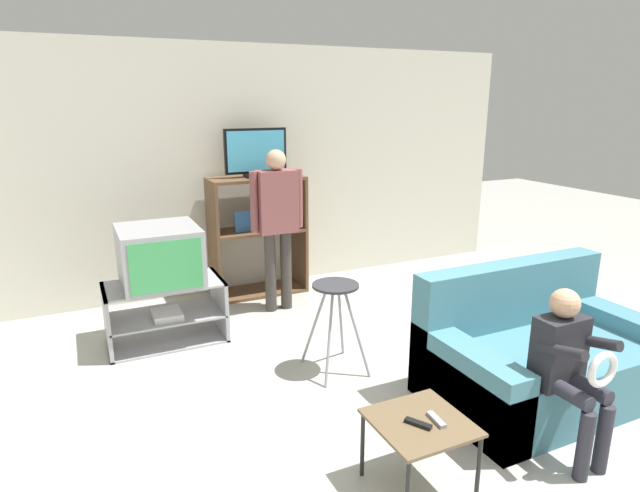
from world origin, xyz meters
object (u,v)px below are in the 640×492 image
object	(u,v)px
television_main	(160,256)
remote_control_white	(436,420)
folding_stool	(335,301)
remote_control_black	(418,424)
couch	(539,356)
snack_table	(420,429)
person_standing_adult	(277,215)
tv_stand	(166,313)
media_shelf	(258,235)
person_seated_child	(569,362)
television_flat	(256,154)

from	to	relation	value
television_main	remote_control_white	distance (m)	2.70
folding_stool	remote_control_black	distance (m)	1.43
remote_control_white	couch	bearing A→B (deg)	26.68
folding_stool	television_main	bearing A→B (deg)	135.90
snack_table	person_standing_adult	size ratio (longest dim) A/B	0.31
tv_stand	folding_stool	world-z (taller)	folding_stool
couch	tv_stand	bearing A→B (deg)	138.44
television_main	remote_control_black	distance (m)	2.65
media_shelf	person_seated_child	distance (m)	3.45
tv_stand	couch	xyz separation A→B (m)	(2.25, -1.99, 0.02)
tv_stand	snack_table	xyz separation A→B (m)	(0.90, -2.45, 0.11)
remote_control_black	couch	xyz separation A→B (m)	(1.38, 0.48, -0.14)
remote_control_black	remote_control_white	bearing A→B (deg)	-36.85
remote_control_white	person_seated_child	distance (m)	0.89
snack_table	person_seated_child	size ratio (longest dim) A/B	0.48
television_main	snack_table	xyz separation A→B (m)	(0.91, -2.45, -0.41)
television_flat	person_seated_child	xyz separation A→B (m)	(0.71, -3.38, -0.91)
television_flat	person_seated_child	distance (m)	3.57
tv_stand	remote_control_black	size ratio (longest dim) A/B	6.81
tv_stand	snack_table	bearing A→B (deg)	-69.74
television_flat	person_seated_child	size ratio (longest dim) A/B	0.65
tv_stand	snack_table	size ratio (longest dim) A/B	2.02
snack_table	tv_stand	bearing A→B (deg)	110.26
folding_stool	remote_control_white	distance (m)	1.43
tv_stand	media_shelf	world-z (taller)	media_shelf
person_standing_adult	person_seated_child	world-z (taller)	person_standing_adult
media_shelf	person_standing_adult	distance (m)	0.63
tv_stand	media_shelf	size ratio (longest dim) A/B	0.78
tv_stand	person_seated_child	xyz separation A→B (m)	(1.85, -2.55, 0.33)
remote_control_black	couch	world-z (taller)	couch
television_flat	tv_stand	bearing A→B (deg)	-143.93
folding_stool	remote_control_black	xyz separation A→B (m)	(-0.23, -1.40, -0.14)
media_shelf	person_standing_adult	world-z (taller)	person_standing_adult
tv_stand	remote_control_black	distance (m)	2.63
television_main	media_shelf	distance (m)	1.41
television_main	snack_table	bearing A→B (deg)	-69.52
television_main	remote_control_white	xyz separation A→B (m)	(0.99, -2.49, -0.35)
snack_table	remote_control_white	world-z (taller)	remote_control_white
media_shelf	person_standing_adult	xyz separation A→B (m)	(0.02, -0.54, 0.32)
tv_stand	person_standing_adult	xyz separation A→B (m)	(1.15, 0.29, 0.70)
couch	person_standing_adult	xyz separation A→B (m)	(-1.10, 2.28, 0.68)
television_main	person_seated_child	size ratio (longest dim) A/B	0.66
television_flat	couch	world-z (taller)	television_flat
media_shelf	couch	bearing A→B (deg)	-68.29
television_flat	person_standing_adult	xyz separation A→B (m)	(0.02, -0.54, -0.54)
snack_table	remote_control_black	xyz separation A→B (m)	(-0.03, -0.03, 0.06)
tv_stand	television_main	bearing A→B (deg)	178.68
remote_control_black	remote_control_white	xyz separation A→B (m)	(0.11, -0.01, 0.00)
snack_table	remote_control_black	size ratio (longest dim) A/B	3.37
tv_stand	remote_control_white	bearing A→B (deg)	-68.55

